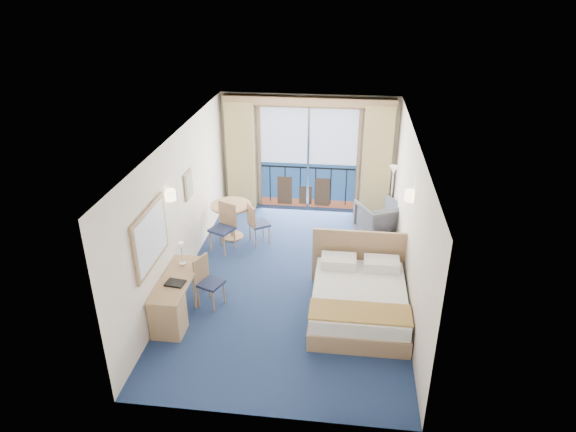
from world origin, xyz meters
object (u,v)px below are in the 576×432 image
object	(u,v)px
nightstand	(388,256)
table_chair_a	(256,221)
bed	(359,298)
desk	(170,309)
desk_chair	(207,278)
table_chair_b	(224,224)
armchair	(379,219)
floor_lamp	(393,181)
round_table	(231,212)

from	to	relation	value
nightstand	table_chair_a	size ratio (longest dim) A/B	0.70
bed	nightstand	xyz separation A→B (m)	(0.54, 1.45, 0.01)
bed	desk	size ratio (longest dim) A/B	1.37
desk_chair	table_chair_b	size ratio (longest dim) A/B	0.90
nightstand	desk	xyz separation A→B (m)	(-3.48, -2.21, 0.08)
armchair	table_chair_a	xyz separation A→B (m)	(-2.54, -0.62, 0.10)
armchair	floor_lamp	size ratio (longest dim) A/B	0.59
armchair	nightstand	bearing A→B (deg)	67.06
bed	table_chair_a	world-z (taller)	bed
desk	floor_lamp	bearing A→B (deg)	48.01
desk_chair	table_chair_b	world-z (taller)	table_chair_b
armchair	round_table	xyz separation A→B (m)	(-3.09, -0.43, 0.19)
floor_lamp	table_chair_b	world-z (taller)	floor_lamp
round_table	armchair	bearing A→B (deg)	7.87
desk_chair	nightstand	bearing A→B (deg)	-42.81
floor_lamp	table_chair_a	xyz separation A→B (m)	(-2.78, -1.06, -0.60)
nightstand	table_chair_b	world-z (taller)	table_chair_b
nightstand	floor_lamp	bearing A→B (deg)	85.83
armchair	floor_lamp	distance (m)	0.86
desk_chair	table_chair_b	bearing A→B (deg)	26.03
floor_lamp	table_chair_a	distance (m)	3.04
round_table	floor_lamp	bearing A→B (deg)	14.56
armchair	floor_lamp	world-z (taller)	floor_lamp
bed	table_chair_b	bearing A→B (deg)	144.89
floor_lamp	table_chair_b	bearing A→B (deg)	-157.86
nightstand	armchair	world-z (taller)	armchair
floor_lamp	desk_chair	bearing A→B (deg)	-134.53
floor_lamp	table_chair_b	distance (m)	3.67
nightstand	table_chair_b	bearing A→B (deg)	172.27
desk_chair	round_table	distance (m)	2.41
bed	floor_lamp	bearing A→B (deg)	78.37
nightstand	armchair	bearing A→B (deg)	94.78
desk_chair	table_chair_a	size ratio (longest dim) A/B	1.01
desk_chair	table_chair_a	bearing A→B (deg)	10.58
bed	desk_chair	distance (m)	2.56
round_table	table_chair_b	xyz separation A→B (m)	(-0.03, -0.50, -0.02)
table_chair_a	table_chair_b	xyz separation A→B (m)	(-0.58, -0.31, 0.06)
armchair	table_chair_a	bearing A→B (deg)	-14.06
desk	bed	bearing A→B (deg)	14.40
desk_chair	floor_lamp	bearing A→B (deg)	-22.75
bed	nightstand	distance (m)	1.55
floor_lamp	armchair	bearing A→B (deg)	-119.20
desk	desk_chair	world-z (taller)	desk_chair
round_table	table_chair_a	xyz separation A→B (m)	(0.56, -0.19, -0.08)
floor_lamp	round_table	xyz separation A→B (m)	(-3.34, -0.87, -0.51)
table_chair_a	desk_chair	bearing A→B (deg)	135.13
armchair	round_table	bearing A→B (deg)	-19.85
floor_lamp	desk	bearing A→B (deg)	-131.99
desk	table_chair_a	bearing A→B (deg)	74.28
armchair	floor_lamp	xyz separation A→B (m)	(0.25, 0.44, 0.70)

